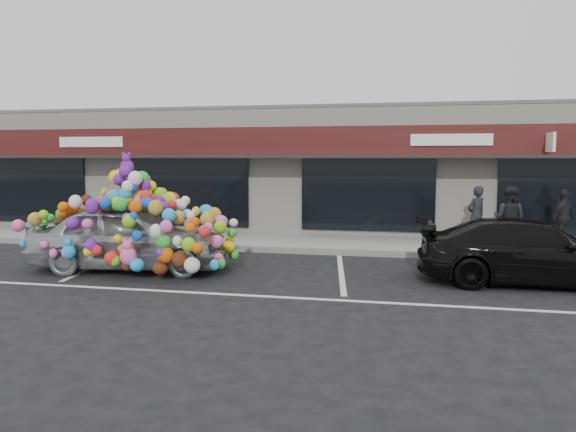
% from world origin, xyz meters
% --- Properties ---
extents(ground, '(90.00, 90.00, 0.00)m').
position_xyz_m(ground, '(0.00, 0.00, 0.00)').
color(ground, black).
rests_on(ground, ground).
extents(shop_building, '(24.00, 7.20, 4.31)m').
position_xyz_m(shop_building, '(0.00, 8.44, 2.16)').
color(shop_building, silver).
rests_on(shop_building, ground).
extents(sidewalk, '(26.00, 3.00, 0.15)m').
position_xyz_m(sidewalk, '(0.00, 4.00, 0.07)').
color(sidewalk, gray).
rests_on(sidewalk, ground).
extents(kerb, '(26.00, 0.18, 0.16)m').
position_xyz_m(kerb, '(0.00, 2.50, 0.07)').
color(kerb, slate).
rests_on(kerb, ground).
extents(parking_stripe_left, '(0.73, 4.37, 0.01)m').
position_xyz_m(parking_stripe_left, '(-3.20, 0.20, 0.00)').
color(parking_stripe_left, silver).
rests_on(parking_stripe_left, ground).
extents(parking_stripe_mid, '(0.73, 4.37, 0.01)m').
position_xyz_m(parking_stripe_mid, '(2.80, 0.20, 0.00)').
color(parking_stripe_mid, silver).
rests_on(parking_stripe_mid, ground).
extents(lane_line, '(14.00, 0.12, 0.01)m').
position_xyz_m(lane_line, '(2.00, -2.30, 0.00)').
color(lane_line, silver).
rests_on(lane_line, ground).
extents(toy_car, '(3.25, 5.03, 2.80)m').
position_xyz_m(toy_car, '(-2.05, -0.51, 0.95)').
color(toy_car, '#969CA0').
rests_on(toy_car, ground).
extents(black_sedan, '(2.08, 4.72, 1.35)m').
position_xyz_m(black_sedan, '(6.79, -0.09, 0.67)').
color(black_sedan, black).
rests_on(black_sedan, ground).
extents(pedestrian_a, '(0.72, 0.69, 1.66)m').
position_xyz_m(pedestrian_a, '(6.17, 4.25, 0.98)').
color(pedestrian_a, '#25242A').
rests_on(pedestrian_a, sidewalk).
extents(pedestrian_b, '(1.04, 0.96, 1.72)m').
position_xyz_m(pedestrian_b, '(6.90, 3.31, 1.01)').
color(pedestrian_b, black).
rests_on(pedestrian_b, sidewalk).
extents(pedestrian_c, '(0.95, 0.93, 1.61)m').
position_xyz_m(pedestrian_c, '(8.49, 4.35, 0.95)').
color(pedestrian_c, black).
rests_on(pedestrian_c, sidewalk).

